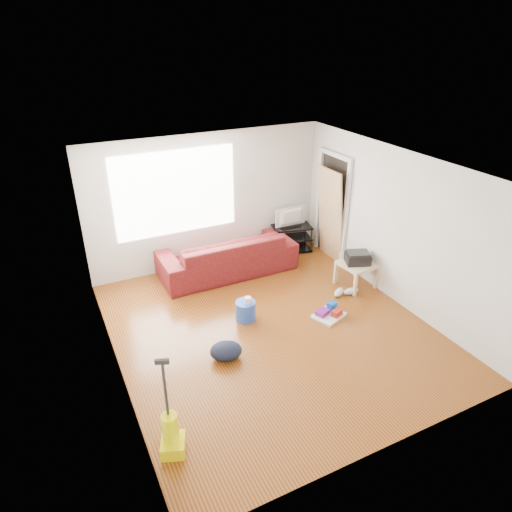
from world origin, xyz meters
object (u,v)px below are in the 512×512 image
tv_stand (291,238)px  bucket (246,319)px  sofa (228,272)px  vacuum (172,435)px  cleaning_tray (329,313)px  side_table (357,267)px  backpack (226,358)px

tv_stand → bucket: (-1.88, -1.81, -0.28)m
sofa → vacuum: bearing=58.3°
bucket → cleaning_tray: (1.23, -0.51, 0.05)m
vacuum → side_table: bearing=48.4°
sofa → side_table: side_table is taller
bucket → backpack: (-0.65, -0.74, 0.00)m
side_table → bucket: (-2.18, -0.07, -0.38)m
sofa → bucket: sofa is taller
sofa → cleaning_tray: sofa is taller
backpack → vacuum: (-1.12, -1.15, 0.22)m
sofa → tv_stand: 1.57m
sofa → vacuum: 4.05m
cleaning_tray → vacuum: bearing=-155.3°
sofa → side_table: bearing=141.1°
backpack → vacuum: vacuum is taller
side_table → sofa: bearing=141.1°
side_table → backpack: size_ratio=1.37×
tv_stand → bucket: bearing=-122.6°
cleaning_tray → vacuum: size_ratio=0.48×
cleaning_tray → sofa: bearing=113.0°
cleaning_tray → side_table: bearing=31.7°
vacuum → cleaning_tray: bearing=46.6°
bucket → vacuum: size_ratio=0.26×
cleaning_tray → vacuum: 3.31m
cleaning_tray → backpack: size_ratio=1.29×
side_table → cleaning_tray: (-0.95, -0.59, -0.33)m
tv_stand → bucket: 2.63m
bucket → sofa: bearing=76.9°
tv_stand → side_table: 1.77m
bucket → cleaning_tray: bearing=-22.6°
tv_stand → backpack: tv_stand is taller
side_table → backpack: side_table is taller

